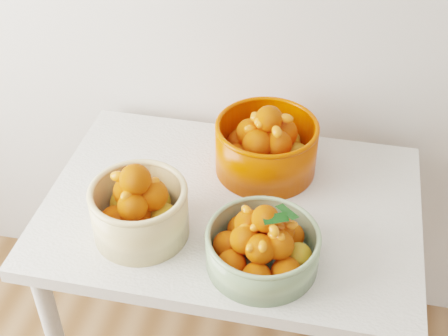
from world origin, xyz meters
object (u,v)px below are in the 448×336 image
at_px(bowl_cream, 139,209).
at_px(bowl_orange, 266,145).
at_px(bowl_green, 262,246).
at_px(table, 231,228).

bearing_deg(bowl_cream, bowl_orange, 49.96).
bearing_deg(bowl_cream, bowl_green, -7.62).
xyz_separation_m(table, bowl_cream, (-0.20, -0.15, 0.18)).
bearing_deg(table, bowl_green, -59.85).
height_order(bowl_cream, bowl_orange, bowl_cream).
bearing_deg(bowl_orange, bowl_green, -82.22).
distance_m(bowl_cream, bowl_green, 0.32).
distance_m(table, bowl_cream, 0.31).
xyz_separation_m(bowl_cream, bowl_orange, (0.27, 0.32, 0.00)).
bearing_deg(bowl_cream, table, 36.96).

